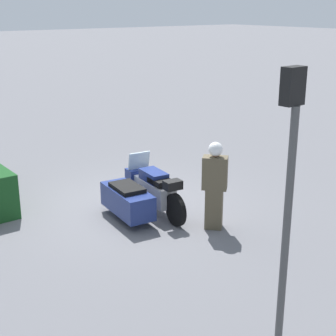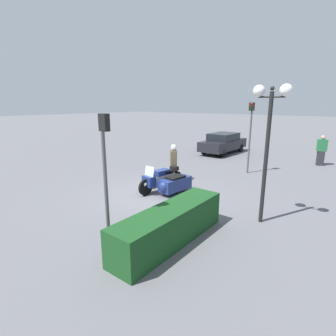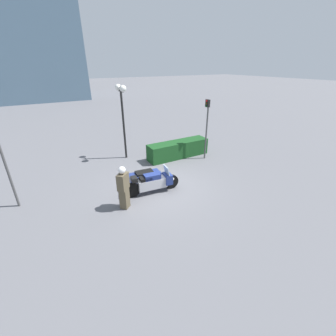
% 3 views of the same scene
% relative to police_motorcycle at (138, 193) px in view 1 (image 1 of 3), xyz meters
% --- Properties ---
extents(ground_plane, '(160.00, 160.00, 0.00)m').
position_rel_police_motorcycle_xyz_m(ground_plane, '(0.43, -0.07, -0.47)').
color(ground_plane, slate).
extents(police_motorcycle, '(2.48, 1.43, 1.16)m').
position_rel_police_motorcycle_xyz_m(police_motorcycle, '(0.00, 0.00, 0.00)').
color(police_motorcycle, black).
rests_on(police_motorcycle, ground).
extents(officer_rider, '(0.55, 0.54, 1.77)m').
position_rel_police_motorcycle_xyz_m(officer_rider, '(-1.52, -0.81, 0.47)').
color(officer_rider, brown).
rests_on(officer_rider, ground).
extents(traffic_light_far, '(0.23, 0.26, 3.68)m').
position_rel_police_motorcycle_xyz_m(traffic_light_far, '(-5.13, 1.43, 1.93)').
color(traffic_light_far, '#4C4C4C').
rests_on(traffic_light_far, ground).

